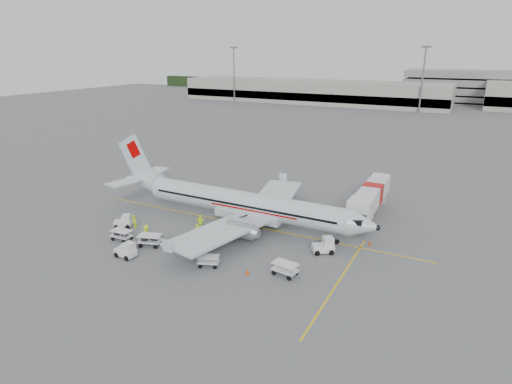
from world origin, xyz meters
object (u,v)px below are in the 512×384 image
Objects in this scene: aircraft at (244,188)px; jet_bridge at (372,200)px; belt_loader at (232,219)px; tug_fore at (323,245)px; tug_aft at (123,221)px; tug_mid at (125,249)px.

jet_bridge is at bearing 38.67° from aircraft.
belt_loader is (-0.49, -2.09, -3.42)m from aircraft.
jet_bridge is at bearing 47.79° from tug_fore.
belt_loader is 13.62m from tug_aft.
tug_fore is 24.66m from tug_aft.
belt_loader is at bearing -4.54° from tug_aft.
tug_fore is (11.25, -2.95, -3.99)m from aircraft.
tug_aft is (-24.25, -4.49, -0.09)m from tug_fore.
tug_fore is (-2.06, -13.28, -1.27)m from jet_bridge.
aircraft is at bearing 86.99° from belt_loader.
tug_mid is at bearing -116.62° from aircraft.
aircraft is 4.04m from belt_loader.
jet_bridge is (13.31, 10.33, -2.71)m from aircraft.
belt_loader reaches higher than tug_aft.
tug_mid is (-6.47, -11.30, -0.60)m from belt_loader.
tug_fore is at bearing -13.84° from aircraft.
jet_bridge reaches higher than tug_fore.
aircraft is 17.15× the size of tug_aft.
aircraft is at bearing 66.34° from tug_mid.
tug_mid is at bearing -131.10° from jet_bridge.
tug_mid is at bearing -72.26° from tug_aft.
tug_aft is at bearing 157.10° from tug_fore.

